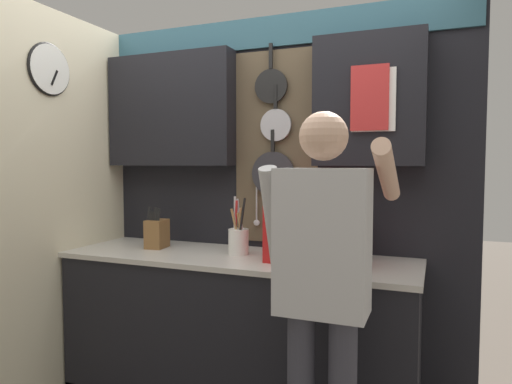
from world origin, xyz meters
name	(u,v)px	position (x,y,z in m)	size (l,w,h in m)	color
base_cabinet_counter	(236,331)	(0.00, 0.00, 0.45)	(2.09, 0.65, 0.91)	black
back_wall_unit	(253,161)	(-0.01, 0.29, 1.47)	(2.66, 0.23, 2.37)	black
side_wall	(45,205)	(-1.07, -0.39, 1.20)	(0.07, 1.60, 2.37)	beige
microwave	(314,233)	(0.46, 0.03, 1.06)	(0.48, 0.35, 0.31)	red
knife_block	(157,233)	(-0.57, 0.03, 1.00)	(0.13, 0.16, 0.27)	brown
utensil_crock	(239,239)	(0.00, 0.03, 1.00)	(0.12, 0.12, 0.35)	white
person	(323,272)	(0.65, -0.56, 0.99)	(0.54, 0.63, 1.66)	#383842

